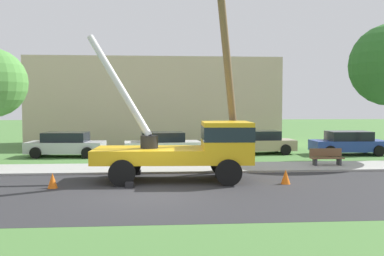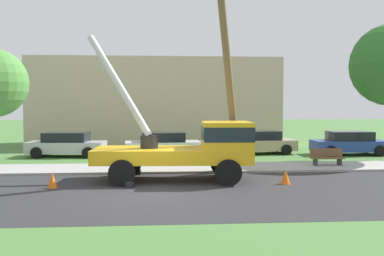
% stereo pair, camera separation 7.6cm
% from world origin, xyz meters
% --- Properties ---
extents(ground_plane, '(120.00, 120.00, 0.00)m').
position_xyz_m(ground_plane, '(0.00, 12.00, 0.00)').
color(ground_plane, '#477538').
extents(road_asphalt, '(80.00, 7.96, 0.01)m').
position_xyz_m(road_asphalt, '(0.00, 0.00, 0.00)').
color(road_asphalt, '#2B2B2D').
rests_on(road_asphalt, ground).
extents(sidewalk_strip, '(80.00, 2.90, 0.10)m').
position_xyz_m(sidewalk_strip, '(0.00, 5.43, 0.05)').
color(sidewalk_strip, '#9E9E99').
rests_on(sidewalk_strip, ground).
extents(utility_truck, '(6.75, 3.21, 5.98)m').
position_xyz_m(utility_truck, '(1.73, 2.35, 1.41)').
color(utility_truck, gold).
rests_on(utility_truck, ground).
extents(leaning_utility_pole, '(1.82, 3.00, 8.72)m').
position_xyz_m(leaning_utility_pole, '(3.29, 3.57, 4.47)').
color(leaning_utility_pole, brown).
rests_on(leaning_utility_pole, ground).
extents(traffic_cone_ahead, '(0.36, 0.36, 0.56)m').
position_xyz_m(traffic_cone_ahead, '(5.17, 1.28, 0.28)').
color(traffic_cone_ahead, orange).
rests_on(traffic_cone_ahead, ground).
extents(traffic_cone_behind, '(0.36, 0.36, 0.56)m').
position_xyz_m(traffic_cone_behind, '(-3.52, 1.11, 0.28)').
color(traffic_cone_behind, orange).
rests_on(traffic_cone_behind, ground).
extents(traffic_cone_curbside, '(0.36, 0.36, 0.56)m').
position_xyz_m(traffic_cone_curbside, '(3.28, 3.31, 0.28)').
color(traffic_cone_curbside, orange).
rests_on(traffic_cone_curbside, ground).
extents(parked_sedan_silver, '(4.52, 2.22, 1.42)m').
position_xyz_m(parked_sedan_silver, '(-5.12, 10.72, 0.71)').
color(parked_sedan_silver, '#B7B7BF').
rests_on(parked_sedan_silver, ground).
extents(parked_sedan_white, '(4.53, 2.26, 1.42)m').
position_xyz_m(parked_sedan_white, '(0.52, 10.39, 0.71)').
color(parked_sedan_white, silver).
rests_on(parked_sedan_white, ground).
extents(parked_sedan_tan, '(4.48, 2.16, 1.42)m').
position_xyz_m(parked_sedan_tan, '(6.43, 11.34, 0.71)').
color(parked_sedan_tan, tan).
rests_on(parked_sedan_tan, ground).
extents(parked_sedan_blue, '(4.44, 2.09, 1.42)m').
position_xyz_m(parked_sedan_blue, '(11.78, 10.41, 0.71)').
color(parked_sedan_blue, '#263F99').
rests_on(parked_sedan_blue, ground).
extents(park_bench, '(1.60, 0.45, 0.90)m').
position_xyz_m(park_bench, '(8.45, 5.49, 0.46)').
color(park_bench, brown).
rests_on(park_bench, ground).
extents(lowrise_building_backdrop, '(18.00, 6.00, 6.40)m').
position_xyz_m(lowrise_building_backdrop, '(0.03, 18.13, 3.20)').
color(lowrise_building_backdrop, '#C6B293').
rests_on(lowrise_building_backdrop, ground).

